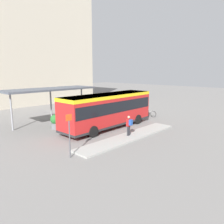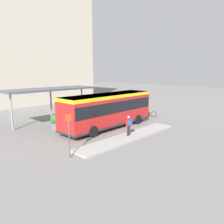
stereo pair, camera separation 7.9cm
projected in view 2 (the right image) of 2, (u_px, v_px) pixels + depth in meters
ground_plane at (108, 128)px, 21.13m from camera, size 120.00×120.00×0.00m
curb_island at (130, 137)px, 18.05m from camera, size 10.84×1.80×0.12m
city_bus at (108, 108)px, 20.78m from camera, size 10.18×2.80×3.26m
pedestrian_waiting at (129, 124)px, 17.94m from camera, size 0.42×0.43×1.66m
bicycle_white at (150, 114)px, 26.08m from camera, size 0.48×1.73×0.75m
bicycle_black at (144, 113)px, 26.63m from camera, size 0.48×1.57×0.68m
bicycle_orange at (140, 112)px, 27.36m from camera, size 0.48×1.75×0.76m
station_shelter at (50, 90)px, 22.44m from camera, size 9.60×3.10×3.65m
potted_planter_near_shelter at (55, 121)px, 20.61m from camera, size 0.94×0.94×1.38m
platform_sign at (69, 134)px, 13.55m from camera, size 0.44×0.08×2.80m
station_building at (9, 49)px, 37.63m from camera, size 24.48×15.77×18.10m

